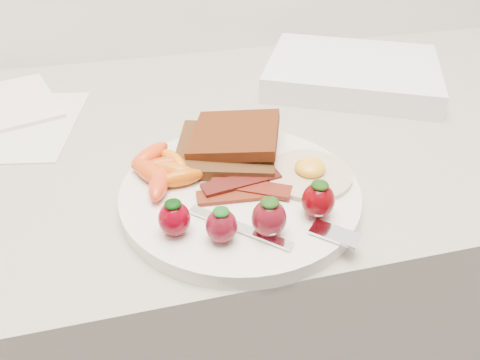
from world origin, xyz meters
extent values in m
cube|color=gray|center=(0.00, 1.70, 0.45)|extent=(2.00, 0.60, 0.90)
cylinder|color=silver|center=(0.02, 1.53, 0.91)|extent=(0.27, 0.27, 0.02)
cube|color=#3B200E|center=(0.02, 1.60, 0.93)|extent=(0.15, 0.15, 0.01)
cube|color=black|center=(0.03, 1.61, 0.94)|extent=(0.14, 0.14, 0.02)
cylinder|color=silver|center=(0.10, 1.53, 0.92)|extent=(0.13, 0.13, 0.01)
ellipsoid|color=gold|center=(0.10, 1.54, 0.93)|extent=(0.05, 0.05, 0.02)
cube|color=#4E130F|center=(0.01, 1.52, 0.92)|extent=(0.09, 0.03, 0.00)
cube|color=#4E140A|center=(0.03, 1.52, 0.92)|extent=(0.09, 0.06, 0.00)
cube|color=#330A08|center=(0.02, 1.53, 0.92)|extent=(0.09, 0.04, 0.00)
ellipsoid|color=#CA3D0F|center=(-0.06, 1.58, 0.93)|extent=(0.05, 0.02, 0.02)
ellipsoid|color=#C55E14|center=(-0.05, 1.57, 0.93)|extent=(0.06, 0.05, 0.02)
ellipsoid|color=red|center=(-0.07, 1.55, 0.93)|extent=(0.04, 0.06, 0.02)
ellipsoid|color=orange|center=(-0.05, 1.59, 0.93)|extent=(0.04, 0.05, 0.02)
ellipsoid|color=#E94212|center=(-0.07, 1.61, 0.93)|extent=(0.06, 0.06, 0.02)
ellipsoid|color=#CC5707|center=(-0.04, 1.55, 0.93)|extent=(0.05, 0.02, 0.02)
ellipsoid|color=#D4420F|center=(-0.08, 1.57, 0.93)|extent=(0.05, 0.07, 0.02)
ellipsoid|color=#67000D|center=(-0.06, 1.48, 0.94)|extent=(0.03, 0.03, 0.04)
ellipsoid|color=black|center=(-0.06, 1.48, 0.95)|extent=(0.02, 0.02, 0.01)
ellipsoid|color=#5F0A18|center=(-0.02, 1.45, 0.94)|extent=(0.03, 0.03, 0.03)
ellipsoid|color=#134914|center=(-0.02, 1.45, 0.95)|extent=(0.02, 0.02, 0.01)
ellipsoid|color=#5A0B15|center=(0.03, 1.45, 0.94)|extent=(0.03, 0.03, 0.04)
ellipsoid|color=#14370B|center=(0.03, 1.45, 0.96)|extent=(0.02, 0.02, 0.01)
ellipsoid|color=#5D0106|center=(0.08, 1.47, 0.94)|extent=(0.03, 0.03, 0.04)
ellipsoid|color=#103307|center=(0.08, 1.47, 0.96)|extent=(0.02, 0.02, 0.01)
cube|color=white|center=(0.00, 1.46, 0.92)|extent=(0.09, 0.09, 0.00)
cube|color=silver|center=(0.09, 1.43, 0.92)|extent=(0.05, 0.05, 0.00)
cube|color=silver|center=(-0.25, 1.78, 0.90)|extent=(0.19, 0.23, 0.00)
cube|color=#FCD7DA|center=(-0.27, 1.85, 0.91)|extent=(0.17, 0.20, 0.01)
cube|color=white|center=(0.28, 1.80, 0.92)|extent=(0.34, 0.32, 0.04)
camera|label=1|loc=(-0.08, 1.12, 1.23)|focal=35.00mm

